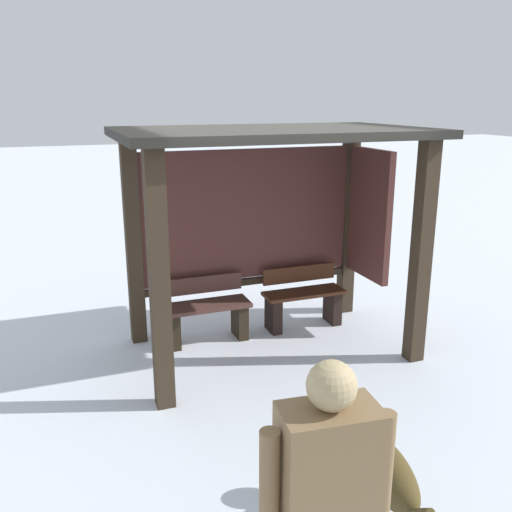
{
  "coord_description": "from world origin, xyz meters",
  "views": [
    {
      "loc": [
        -2.16,
        -5.32,
        2.73
      ],
      "look_at": [
        -0.37,
        -0.5,
        1.26
      ],
      "focal_mm": 38.9,
      "sensor_mm": 36.0,
      "label": 1
    }
  ],
  "objects_px": {
    "bench_left_inside": "(206,313)",
    "person_walking": "(327,502)",
    "bench_center_inside": "(303,300)",
    "dog": "(381,468)",
    "bus_shelter": "(274,190)"
  },
  "relations": [
    {
      "from": "bus_shelter",
      "to": "bench_left_inside",
      "type": "distance_m",
      "value": 1.63
    },
    {
      "from": "bench_left_inside",
      "to": "bus_shelter",
      "type": "bearing_deg",
      "value": -19.2
    },
    {
      "from": "bus_shelter",
      "to": "dog",
      "type": "relative_size",
      "value": 2.88
    },
    {
      "from": "bench_center_inside",
      "to": "dog",
      "type": "relative_size",
      "value": 0.92
    },
    {
      "from": "bus_shelter",
      "to": "bench_center_inside",
      "type": "height_order",
      "value": "bus_shelter"
    },
    {
      "from": "bench_center_inside",
      "to": "person_walking",
      "type": "height_order",
      "value": "person_walking"
    },
    {
      "from": "bus_shelter",
      "to": "bench_left_inside",
      "type": "relative_size",
      "value": 3.12
    },
    {
      "from": "person_walking",
      "to": "bus_shelter",
      "type": "bearing_deg",
      "value": 71.37
    },
    {
      "from": "person_walking",
      "to": "bench_center_inside",
      "type": "bearing_deg",
      "value": 66.15
    },
    {
      "from": "bench_left_inside",
      "to": "person_walking",
      "type": "xyz_separation_m",
      "value": [
        -0.52,
        -3.96,
        0.65
      ]
    },
    {
      "from": "bench_center_inside",
      "to": "dog",
      "type": "xyz_separation_m",
      "value": [
        -1.01,
        -3.3,
        0.17
      ]
    },
    {
      "from": "bus_shelter",
      "to": "bench_left_inside",
      "type": "bearing_deg",
      "value": 160.8
    },
    {
      "from": "bench_left_inside",
      "to": "person_walking",
      "type": "relative_size",
      "value": 0.6
    },
    {
      "from": "bench_left_inside",
      "to": "person_walking",
      "type": "bearing_deg",
      "value": -97.42
    },
    {
      "from": "dog",
      "to": "bench_left_inside",
      "type": "bearing_deg",
      "value": 93.91
    }
  ]
}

